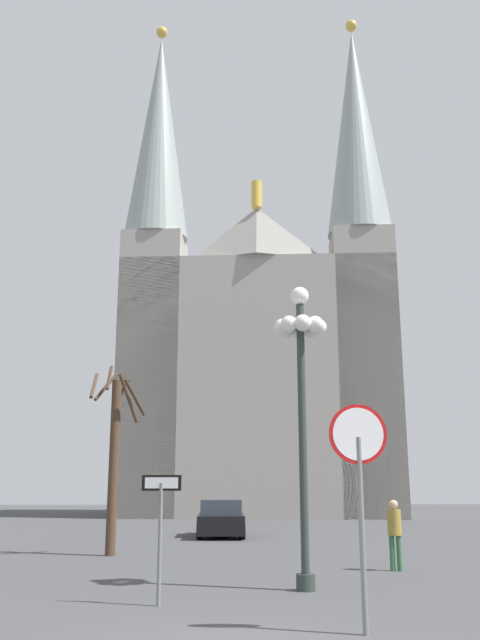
# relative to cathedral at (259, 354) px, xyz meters

# --- Properties ---
(cathedral) EXTENTS (18.07, 12.56, 33.47)m
(cathedral) POSITION_rel_cathedral_xyz_m (0.00, 0.00, 0.00)
(cathedral) COLOR gray
(cathedral) RESTS_ON ground
(stop_sign) EXTENTS (0.84, 0.12, 3.05)m
(stop_sign) POSITION_rel_cathedral_xyz_m (-0.98, -34.67, -8.16)
(stop_sign) COLOR slate
(stop_sign) RESTS_ON ground
(one_way_arrow_sign) EXTENTS (0.68, 0.16, 2.10)m
(one_way_arrow_sign) POSITION_rel_cathedral_xyz_m (-3.90, -32.35, -8.95)
(one_way_arrow_sign) COLOR slate
(one_way_arrow_sign) RESTS_ON ground
(street_lamp) EXTENTS (1.08, 1.08, 5.92)m
(street_lamp) POSITION_rel_cathedral_xyz_m (-1.26, -30.81, -6.12)
(street_lamp) COLOR #2D3833
(street_lamp) RESTS_ON ground
(bare_tree) EXTENTS (1.60, 1.49, 5.39)m
(bare_tree) POSITION_rel_cathedral_xyz_m (-5.86, -24.25, -7.52)
(bare_tree) COLOR #473323
(bare_tree) RESTS_ON ground
(parked_car_near_black) EXTENTS (1.80, 4.09, 1.37)m
(parked_car_near_black) POSITION_rel_cathedral_xyz_m (-2.68, -17.25, -9.68)
(parked_car_near_black) COLOR black
(parked_car_near_black) RESTS_ON ground
(pedestrian_walking) EXTENTS (0.32, 0.32, 1.58)m
(pedestrian_walking) POSITION_rel_cathedral_xyz_m (1.23, -27.92, -9.37)
(pedestrian_walking) COLOR #33663F
(pedestrian_walking) RESTS_ON ground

